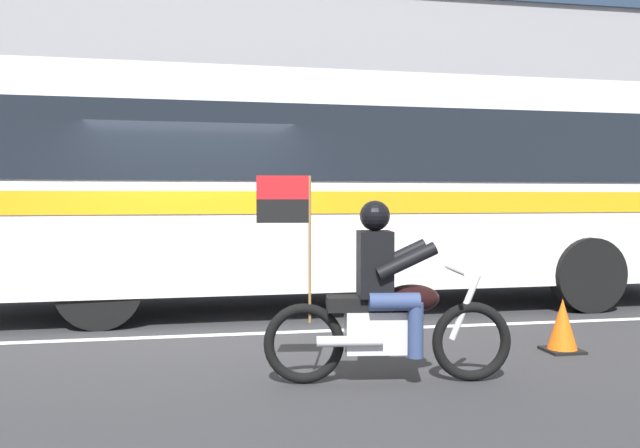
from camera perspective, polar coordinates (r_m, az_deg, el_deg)
ground_plane at (r=8.39m, az=-10.92°, el=-8.66°), size 60.00×60.00×0.00m
sidewalk_curb at (r=13.43m, az=-10.84°, el=-4.23°), size 28.00×3.80×0.15m
lane_center_stripe at (r=7.80m, az=-10.93°, el=-9.47°), size 26.60×0.14×0.01m
office_building_facade at (r=16.02m, az=-10.96°, el=14.90°), size 28.00×0.89×10.18m
transit_bus at (r=9.71m, az=2.98°, el=4.02°), size 11.16×2.83×3.22m
motorcycle_with_rider at (r=5.71m, az=5.70°, el=-7.02°), size 2.18×0.68×1.78m
traffic_cone at (r=7.31m, az=20.24°, el=-8.34°), size 0.36×0.36×0.55m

